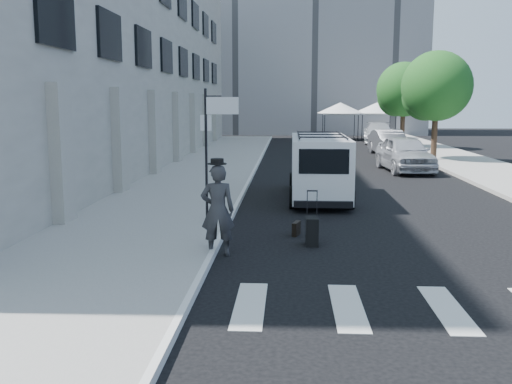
# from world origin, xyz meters

# --- Properties ---
(ground) EXTENTS (120.00, 120.00, 0.00)m
(ground) POSITION_xyz_m (0.00, 0.00, 0.00)
(ground) COLOR black
(ground) RESTS_ON ground
(sidewalk_left) EXTENTS (4.50, 48.00, 0.15)m
(sidewalk_left) POSITION_xyz_m (-4.25, 16.00, 0.07)
(sidewalk_left) COLOR gray
(sidewalk_left) RESTS_ON ground
(sidewalk_right) EXTENTS (4.00, 56.00, 0.15)m
(sidewalk_right) POSITION_xyz_m (9.00, 20.00, 0.07)
(sidewalk_right) COLOR gray
(sidewalk_right) RESTS_ON ground
(building_left) EXTENTS (10.00, 44.00, 12.00)m
(building_left) POSITION_xyz_m (-11.50, 18.00, 6.00)
(building_left) COLOR gray
(building_left) RESTS_ON ground
(building_far) EXTENTS (22.00, 12.00, 25.00)m
(building_far) POSITION_xyz_m (2.00, 50.00, 12.50)
(building_far) COLOR slate
(building_far) RESTS_ON ground
(sign_pole) EXTENTS (1.03, 0.07, 3.50)m
(sign_pole) POSITION_xyz_m (-2.36, 3.20, 2.65)
(sign_pole) COLOR black
(sign_pole) RESTS_ON sidewalk_left
(tree_near) EXTENTS (3.80, 3.83, 6.03)m
(tree_near) POSITION_xyz_m (7.50, 20.15, 3.97)
(tree_near) COLOR black
(tree_near) RESTS_ON ground
(tree_far) EXTENTS (3.80, 3.83, 6.03)m
(tree_far) POSITION_xyz_m (7.50, 29.15, 3.97)
(tree_far) COLOR black
(tree_far) RESTS_ON ground
(tent_left) EXTENTS (4.00, 4.00, 3.20)m
(tent_left) POSITION_xyz_m (4.00, 38.00, 2.71)
(tent_left) COLOR black
(tent_left) RESTS_ON ground
(tent_right) EXTENTS (4.00, 4.00, 3.20)m
(tent_right) POSITION_xyz_m (7.20, 38.50, 2.71)
(tent_right) COLOR black
(tent_right) RESTS_ON ground
(businessman) EXTENTS (0.78, 0.57, 2.00)m
(businessman) POSITION_xyz_m (-1.90, 0.00, 1.00)
(businessman) COLOR #303032
(businessman) RESTS_ON ground
(briefcase) EXTENTS (0.23, 0.46, 0.34)m
(briefcase) POSITION_xyz_m (-0.18, 2.00, 0.17)
(briefcase) COLOR black
(briefcase) RESTS_ON ground
(suitcase) EXTENTS (0.29, 0.46, 1.27)m
(suitcase) POSITION_xyz_m (0.17, 1.02, 0.34)
(suitcase) COLOR black
(suitcase) RESTS_ON ground
(cargo_van) EXTENTS (2.02, 5.64, 2.13)m
(cargo_van) POSITION_xyz_m (0.65, 7.48, 1.11)
(cargo_van) COLOR white
(cargo_van) RESTS_ON ground
(parked_car_a) EXTENTS (2.39, 5.16, 1.71)m
(parked_car_a) POSITION_xyz_m (5.13, 15.49, 0.86)
(parked_car_a) COLOR #A8AAB0
(parked_car_a) RESTS_ON ground
(parked_car_b) EXTENTS (2.05, 4.85, 1.56)m
(parked_car_b) POSITION_xyz_m (5.79, 23.73, 0.78)
(parked_car_b) COLOR #4E4F55
(parked_car_b) RESTS_ON ground
(parked_car_c) EXTENTS (2.96, 5.83, 1.62)m
(parked_car_c) POSITION_xyz_m (6.74, 34.13, 0.81)
(parked_car_c) COLOR #B4B8BD
(parked_car_c) RESTS_ON ground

